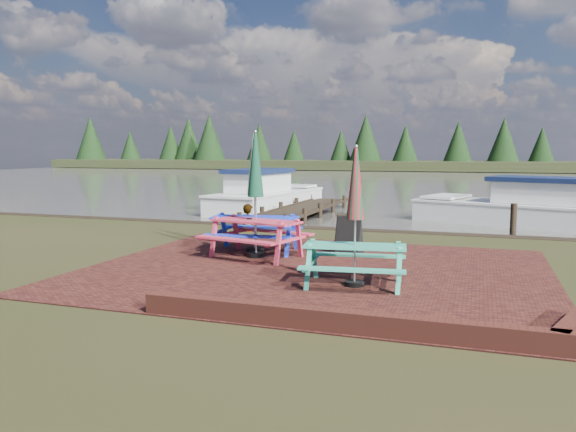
{
  "coord_description": "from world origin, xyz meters",
  "views": [
    {
      "loc": [
        3.06,
        -9.6,
        2.38
      ],
      "look_at": [
        -0.8,
        1.65,
        1.0
      ],
      "focal_mm": 35.0,
      "sensor_mm": 36.0,
      "label": 1
    }
  ],
  "objects_px": {
    "picnic_table_blue": "(255,211)",
    "boat_jetty": "(266,197)",
    "picnic_table_teal": "(355,238)",
    "picnic_table_red": "(256,214)",
    "jetty": "(302,209)",
    "chalkboard": "(349,234)",
    "boat_near": "(520,209)",
    "person": "(248,204)"
  },
  "relations": [
    {
      "from": "picnic_table_blue",
      "to": "boat_jetty",
      "type": "height_order",
      "value": "picnic_table_blue"
    },
    {
      "from": "picnic_table_teal",
      "to": "boat_jetty",
      "type": "height_order",
      "value": "picnic_table_teal"
    },
    {
      "from": "picnic_table_red",
      "to": "jetty",
      "type": "height_order",
      "value": "picnic_table_red"
    },
    {
      "from": "picnic_table_teal",
      "to": "chalkboard",
      "type": "bearing_deg",
      "value": 97.04
    },
    {
      "from": "chalkboard",
      "to": "boat_near",
      "type": "height_order",
      "value": "boat_near"
    },
    {
      "from": "chalkboard",
      "to": "picnic_table_red",
      "type": "bearing_deg",
      "value": 168.62
    },
    {
      "from": "picnic_table_teal",
      "to": "picnic_table_red",
      "type": "relative_size",
      "value": 0.88
    },
    {
      "from": "boat_near",
      "to": "picnic_table_blue",
      "type": "bearing_deg",
      "value": 164.74
    },
    {
      "from": "picnic_table_red",
      "to": "person",
      "type": "distance_m",
      "value": 4.2
    },
    {
      "from": "picnic_table_teal",
      "to": "picnic_table_red",
      "type": "height_order",
      "value": "picnic_table_red"
    },
    {
      "from": "jetty",
      "to": "boat_jetty",
      "type": "bearing_deg",
      "value": 143.58
    },
    {
      "from": "boat_near",
      "to": "person",
      "type": "relative_size",
      "value": 4.51
    },
    {
      "from": "picnic_table_blue",
      "to": "person",
      "type": "bearing_deg",
      "value": 107.17
    },
    {
      "from": "person",
      "to": "boat_near",
      "type": "bearing_deg",
      "value": -121.69
    },
    {
      "from": "picnic_table_red",
      "to": "chalkboard",
      "type": "relative_size",
      "value": 2.94
    },
    {
      "from": "boat_jetty",
      "to": "person",
      "type": "xyz_separation_m",
      "value": [
        2.23,
        -7.18,
        0.4
      ]
    },
    {
      "from": "boat_jetty",
      "to": "person",
      "type": "distance_m",
      "value": 7.53
    },
    {
      "from": "picnic_table_red",
      "to": "boat_jetty",
      "type": "bearing_deg",
      "value": 123.58
    },
    {
      "from": "chalkboard",
      "to": "boat_jetty",
      "type": "relative_size",
      "value": 0.13
    },
    {
      "from": "boat_near",
      "to": "chalkboard",
      "type": "bearing_deg",
      "value": 174.42
    },
    {
      "from": "picnic_table_teal",
      "to": "picnic_table_red",
      "type": "bearing_deg",
      "value": 136.18
    },
    {
      "from": "jetty",
      "to": "boat_near",
      "type": "bearing_deg",
      "value": 0.66
    },
    {
      "from": "picnic_table_teal",
      "to": "jetty",
      "type": "xyz_separation_m",
      "value": [
        -4.53,
        11.34,
        -0.75
      ]
    },
    {
      "from": "jetty",
      "to": "person",
      "type": "xyz_separation_m",
      "value": [
        0.08,
        -5.59,
        0.69
      ]
    },
    {
      "from": "boat_jetty",
      "to": "picnic_table_red",
      "type": "bearing_deg",
      "value": -63.32
    },
    {
      "from": "boat_jetty",
      "to": "chalkboard",
      "type": "bearing_deg",
      "value": -52.91
    },
    {
      "from": "boat_near",
      "to": "picnic_table_teal",
      "type": "bearing_deg",
      "value": -176.33
    },
    {
      "from": "picnic_table_teal",
      "to": "picnic_table_blue",
      "type": "xyz_separation_m",
      "value": [
        -2.93,
        2.55,
        0.12
      ]
    },
    {
      "from": "person",
      "to": "boat_jetty",
      "type": "bearing_deg",
      "value": -50.36
    },
    {
      "from": "picnic_table_blue",
      "to": "boat_near",
      "type": "distance_m",
      "value": 10.92
    },
    {
      "from": "picnic_table_blue",
      "to": "boat_jetty",
      "type": "xyz_separation_m",
      "value": [
        -3.75,
        10.38,
        -0.58
      ]
    },
    {
      "from": "picnic_table_red",
      "to": "picnic_table_blue",
      "type": "distance_m",
      "value": 0.66
    },
    {
      "from": "boat_jetty",
      "to": "boat_near",
      "type": "bearing_deg",
      "value": -1.89
    },
    {
      "from": "picnic_table_red",
      "to": "picnic_table_blue",
      "type": "height_order",
      "value": "picnic_table_red"
    },
    {
      "from": "picnic_table_teal",
      "to": "picnic_table_red",
      "type": "distance_m",
      "value": 3.3
    },
    {
      "from": "picnic_table_teal",
      "to": "chalkboard",
      "type": "height_order",
      "value": "picnic_table_teal"
    },
    {
      "from": "picnic_table_blue",
      "to": "picnic_table_teal",
      "type": "bearing_deg",
      "value": -49.24
    },
    {
      "from": "jetty",
      "to": "picnic_table_red",
      "type": "bearing_deg",
      "value": -78.75
    },
    {
      "from": "boat_near",
      "to": "person",
      "type": "bearing_deg",
      "value": 146.14
    },
    {
      "from": "picnic_table_red",
      "to": "person",
      "type": "bearing_deg",
      "value": 128.73
    },
    {
      "from": "jetty",
      "to": "chalkboard",
      "type": "bearing_deg",
      "value": -65.96
    },
    {
      "from": "picnic_table_red",
      "to": "picnic_table_blue",
      "type": "xyz_separation_m",
      "value": [
        -0.27,
        0.6,
        -0.0
      ]
    }
  ]
}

